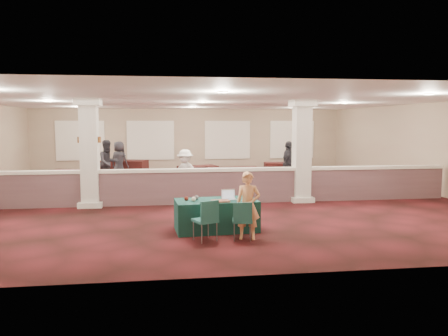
{
  "coord_description": "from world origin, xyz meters",
  "views": [
    {
      "loc": [
        -1.3,
        -14.81,
        2.5
      ],
      "look_at": [
        0.45,
        -2.0,
        1.16
      ],
      "focal_mm": 35.0,
      "sensor_mm": 36.0,
      "label": 1
    }
  ],
  "objects": [
    {
      "name": "attendee_b",
      "position": [
        -0.6,
        0.15,
        0.79
      ],
      "size": [
        1.11,
        0.85,
        1.58
      ],
      "primitive_type": "imported",
      "rotation": [
        0.0,
        0.0,
        -0.44
      ],
      "color": "beige",
      "rests_on": "ground"
    },
    {
      "name": "attendee_d",
      "position": [
        -3.27,
        4.64,
        0.85
      ],
      "size": [
        0.95,
        0.8,
        1.7
      ],
      "primitive_type": "imported",
      "rotation": [
        0.0,
        0.0,
        2.64
      ],
      "color": "black",
      "rests_on": "ground"
    },
    {
      "name": "conf_chair_main",
      "position": [
        0.32,
        -5.84,
        0.49
      ],
      "size": [
        0.48,
        0.48,
        0.84
      ],
      "rotation": [
        0.0,
        0.0,
        -0.15
      ],
      "color": "#1E5958",
      "rests_on": "ground"
    },
    {
      "name": "scissors",
      "position": [
        0.53,
        -5.14,
        0.73
      ],
      "size": [
        0.12,
        0.04,
        0.01
      ],
      "primitive_type": "cube",
      "rotation": [
        0.0,
        0.0,
        0.08
      ],
      "color": "red",
      "rests_on": "near_table"
    },
    {
      "name": "wall_right",
      "position": [
        8.0,
        0.0,
        1.6
      ],
      "size": [
        0.04,
        16.0,
        3.2
      ],
      "primitive_type": "cube",
      "color": "gray",
      "rests_on": "ground"
    },
    {
      "name": "woman",
      "position": [
        0.45,
        -5.76,
        0.73
      ],
      "size": [
        0.59,
        0.47,
        1.46
      ],
      "primitive_type": "imported",
      "rotation": [
        0.0,
        0.0,
        -0.25
      ],
      "color": "#FFBA6E",
      "rests_on": "ground"
    },
    {
      "name": "attendee_a",
      "position": [
        -3.55,
        3.06,
        0.91
      ],
      "size": [
        0.99,
        0.9,
        1.81
      ],
      "primitive_type": "imported",
      "rotation": [
        0.0,
        0.0,
        0.62
      ],
      "color": "black",
      "rests_on": "ground"
    },
    {
      "name": "attendee_c",
      "position": [
        3.44,
        1.5,
        0.9
      ],
      "size": [
        1.0,
        1.15,
        1.79
      ],
      "primitive_type": "imported",
      "rotation": [
        0.0,
        0.0,
        0.98
      ],
      "color": "black",
      "rests_on": "ground"
    },
    {
      "name": "screen_glow",
      "position": [
        0.16,
        -4.83,
        0.83
      ],
      "size": [
        0.3,
        0.03,
        0.19
      ],
      "primitive_type": "cube",
      "rotation": [
        0.0,
        0.0,
        0.08
      ],
      "color": "#ACB9CF",
      "rests_on": "near_table"
    },
    {
      "name": "ceiling",
      "position": [
        0.0,
        0.0,
        3.2
      ],
      "size": [
        16.0,
        16.0,
        0.02
      ],
      "primitive_type": "cube",
      "color": "white",
      "rests_on": "wall_back"
    },
    {
      "name": "sconce_right",
      "position": [
        -3.22,
        -1.5,
        2.0
      ],
      "size": [
        0.12,
        0.12,
        0.18
      ],
      "color": "brown",
      "rests_on": "column_left"
    },
    {
      "name": "partition_wall",
      "position": [
        0.0,
        -1.5,
        0.57
      ],
      "size": [
        15.6,
        0.28,
        1.1
      ],
      "color": "brown",
      "rests_on": "ground"
    },
    {
      "name": "far_table_front_center",
      "position": [
        1.31,
        1.58,
        0.39
      ],
      "size": [
        1.96,
        1.01,
        0.79
      ],
      "primitive_type": "cube",
      "rotation": [
        0.0,
        0.0,
        0.02
      ],
      "color": "black",
      "rests_on": "ground"
    },
    {
      "name": "sconce_left",
      "position": [
        -3.78,
        -1.5,
        2.0
      ],
      "size": [
        0.12,
        0.12,
        0.18
      ],
      "color": "brown",
      "rests_on": "column_left"
    },
    {
      "name": "laptop_base",
      "position": [
        0.17,
        -4.94,
        0.73
      ],
      "size": [
        0.34,
        0.25,
        0.02
      ],
      "primitive_type": "cube",
      "rotation": [
        0.0,
        0.0,
        0.08
      ],
      "color": "#B8B8BC",
      "rests_on": "near_table"
    },
    {
      "name": "column_right",
      "position": [
        3.0,
        -1.5,
        1.64
      ],
      "size": [
        0.72,
        0.72,
        3.2
      ],
      "color": "silver",
      "rests_on": "ground"
    },
    {
      "name": "wall_back",
      "position": [
        0.0,
        8.0,
        1.6
      ],
      "size": [
        16.0,
        0.04,
        3.2
      ],
      "primitive_type": "cube",
      "color": "gray",
      "rests_on": "ground"
    },
    {
      "name": "far_table_back_left",
      "position": [
        -3.11,
        5.44,
        0.4
      ],
      "size": [
        2.16,
        1.5,
        0.8
      ],
      "primitive_type": "cube",
      "rotation": [
        0.0,
        0.0,
        -0.29
      ],
      "color": "black",
      "rests_on": "ground"
    },
    {
      "name": "knitting",
      "position": [
        -0.06,
        -5.15,
        0.73
      ],
      "size": [
        0.42,
        0.33,
        0.03
      ],
      "primitive_type": "cube",
      "rotation": [
        0.0,
        0.0,
        0.08
      ],
      "color": "#A8421A",
      "rests_on": "near_table"
    },
    {
      "name": "yarn_red",
      "position": [
        -0.82,
        -4.92,
        0.77
      ],
      "size": [
        0.1,
        0.1,
        0.1
      ],
      "primitive_type": "sphere",
      "color": "maroon",
      "rests_on": "near_table"
    },
    {
      "name": "far_table_back_center",
      "position": [
        0.11,
        3.76,
        0.33
      ],
      "size": [
        1.8,
        1.25,
        0.66
      ],
      "primitive_type": "cube",
      "rotation": [
        0.0,
        0.0,
        0.3
      ],
      "color": "black",
      "rests_on": "ground"
    },
    {
      "name": "far_table_front_left",
      "position": [
        -4.35,
        1.2,
        0.4
      ],
      "size": [
        2.15,
        1.38,
        0.81
      ],
      "primitive_type": "cube",
      "rotation": [
        0.0,
        0.0,
        -0.2
      ],
      "color": "black",
      "rests_on": "ground"
    },
    {
      "name": "column_left",
      "position": [
        -3.5,
        -1.5,
        1.64
      ],
      "size": [
        0.72,
        0.72,
        3.2
      ],
      "color": "silver",
      "rests_on": "ground"
    },
    {
      "name": "yarn_grey",
      "position": [
        -0.58,
        -4.83,
        0.77
      ],
      "size": [
        0.1,
        0.1,
        0.1
      ],
      "primitive_type": "sphere",
      "color": "#4F4F54",
      "rests_on": "near_table"
    },
    {
      "name": "yarn_cream",
      "position": [
        -0.66,
        -5.05,
        0.77
      ],
      "size": [
        0.11,
        0.11,
        0.11
      ],
      "primitive_type": "sphere",
      "color": "#EEE2C4",
      "rests_on": "near_table"
    },
    {
      "name": "near_table",
      "position": [
        -0.13,
        -4.91,
        0.36
      ],
      "size": [
        1.94,
        1.08,
        0.72
      ],
      "primitive_type": "cube",
      "rotation": [
        0.0,
        0.0,
        0.08
      ],
      "color": "#0D3127",
      "rests_on": "ground"
    },
    {
      "name": "far_table_front_right",
      "position": [
        2.5,
        0.3,
        0.33
      ],
      "size": [
        1.63,
        0.84,
        0.65
      ],
      "primitive_type": "cube",
      "rotation": [
        0.0,
        0.0,
        -0.02
      ],
      "color": "black",
      "rests_on": "ground"
    },
    {
      "name": "far_table_back_right",
      "position": [
        4.08,
        4.58,
        0.34
      ],
      "size": [
        1.77,
        1.04,
        0.68
      ],
      "primitive_type": "cube",
      "rotation": [
        0.0,
        0.0,
        -0.12
      ],
      "color": "black",
      "rests_on": "ground"
    },
    {
      "name": "laptop_screen",
      "position": [
        0.16,
        -4.82,
        0.85
      ],
      "size": [
        0.33,
        0.04,
        0.22
      ],
      "primitive_type": "cube",
      "rotation": [
        0.0,
        0.0,
        0.08
      ],
      "color": "#B8B8BC",
      "rests_on": "near_table"
    },
    {
      "name": "wall_front",
      "position": [
        0.0,
        -8.0,
        1.6
      ],
      "size": [
        16.0,
        0.04,
        3.2
      ],
      "primitive_type": "cube",
      "color": "gray",
      "rests_on": "ground"
    },
    {
      "name": "conf_chair_side",
      "position": [
        -0.44,
        -5.82,
        0.52
      ],
      "size": [
        0.58,
        0.59,
        0.88
      ],
      "rotation": [
        0.0,
        0.0,
        0.42
      ],
      "color": "#1E5958",
      "rests_on": "ground"
    },
    {
      "name": "ground",
      "position": [
        0.0,
        0.0,
        0.0
      ],
      "size": [
        16.0,
        16.0,
        0.0
      ],
      "primitive_type": "plane",
      "color": "#481216",
      "rests_on": "ground"
    }
  ]
}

